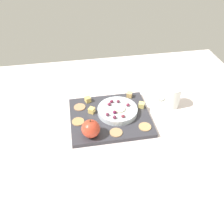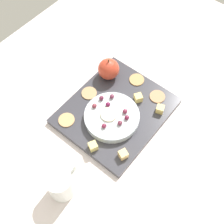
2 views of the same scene
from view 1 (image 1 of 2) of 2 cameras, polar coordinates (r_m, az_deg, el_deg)
table at (r=109.30cm, az=0.36°, el=-1.90°), size 144.96×109.46×3.26cm
platter at (r=107.01cm, az=-0.48°, el=-1.18°), size 34.14×29.39×1.83cm
serving_dish at (r=107.01cm, az=1.29°, el=0.33°), size 17.44×17.44×2.47cm
apple_whole at (r=95.48cm, az=-4.96°, el=-3.88°), size 7.32×7.32×7.32cm
apple_stem at (r=92.57cm, az=-5.11°, el=-1.99°), size 0.50×0.50×1.20cm
cheese_cube_0 at (r=113.80cm, az=-5.64°, el=2.91°), size 3.07×3.07×2.41cm
cheese_cube_1 at (r=107.56cm, az=-4.76°, el=0.40°), size 3.34×3.34×2.41cm
cheese_cube_2 at (r=116.50cm, az=4.06°, el=4.02°), size 3.16×3.16×2.41cm
cheese_cube_3 at (r=110.79cm, az=6.85°, el=1.61°), size 3.21×3.21×2.41cm
cracker_0 at (r=111.42cm, az=-7.53°, el=1.13°), size 5.16×5.16×0.40cm
cracker_1 at (r=104.18cm, az=-7.89°, el=-2.21°), size 5.16×5.16×0.40cm
cracker_2 at (r=98.56cm, az=0.95°, el=-4.77°), size 5.16×5.16×0.40cm
cracker_3 at (r=101.81cm, az=7.66°, el=-3.41°), size 5.16×5.16×0.40cm
grape_0 at (r=107.25cm, az=3.73°, el=1.67°), size 1.61×1.44×1.36cm
grape_1 at (r=103.09cm, az=0.34°, el=-0.06°), size 1.61×1.44×1.47cm
grape_2 at (r=108.99cm, az=1.42°, el=2.49°), size 1.61×1.44×1.39cm
grape_3 at (r=102.06cm, az=-1.06°, el=-0.57°), size 1.61×1.44×1.46cm
grape_4 at (r=101.43cm, az=2.59°, el=-0.98°), size 1.61×1.44×1.30cm
grape_5 at (r=107.33cm, az=-0.67°, el=1.85°), size 1.61×1.44×1.52cm
grape_6 at (r=108.88cm, az=-0.26°, el=2.46°), size 1.61×1.44×1.38cm
grape_7 at (r=100.72cm, az=0.60°, el=-1.21°), size 1.61×1.44×1.48cm
apple_slice_0 at (r=105.60cm, az=1.69°, el=0.77°), size 5.16×5.16×0.60cm
cup at (r=115.09cm, az=13.78°, el=3.46°), size 10.36×7.15×9.82cm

